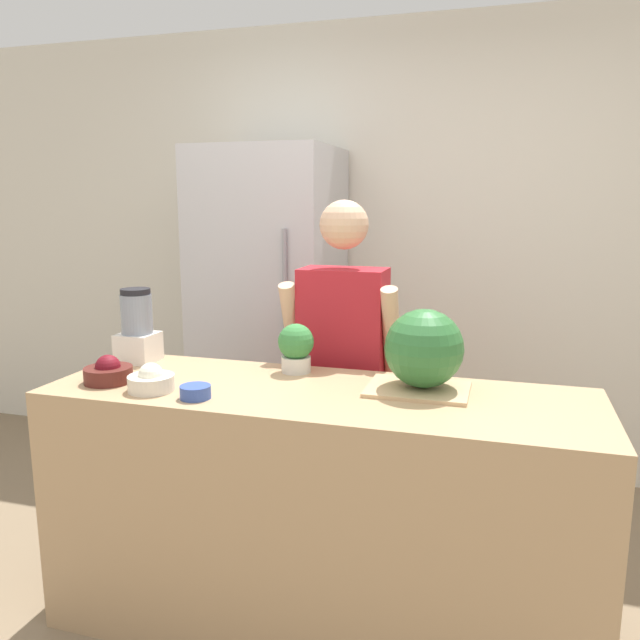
{
  "coord_description": "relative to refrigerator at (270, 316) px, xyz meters",
  "views": [
    {
      "loc": [
        0.62,
        -1.72,
        1.59
      ],
      "look_at": [
        0.0,
        0.35,
        1.18
      ],
      "focal_mm": 35.0,
      "sensor_mm": 36.0,
      "label": 1
    }
  ],
  "objects": [
    {
      "name": "bowl_small_blue",
      "position": [
        0.29,
        -1.45,
        0.01
      ],
      "size": [
        0.11,
        0.11,
        0.05
      ],
      "color": "#334C9E",
      "rests_on": "counter_island"
    },
    {
      "name": "potted_plant",
      "position": [
        0.51,
        -1.03,
        0.09
      ],
      "size": [
        0.14,
        0.14,
        0.19
      ],
      "color": "beige",
      "rests_on": "counter_island"
    },
    {
      "name": "bowl_cream",
      "position": [
        0.1,
        -1.42,
        0.02
      ],
      "size": [
        0.16,
        0.16,
        0.1
      ],
      "color": "beige",
      "rests_on": "counter_island"
    },
    {
      "name": "wall_back",
      "position": [
        0.66,
        0.4,
        0.36
      ],
      "size": [
        8.0,
        0.06,
        2.6
      ],
      "color": "silver",
      "rests_on": "ground_plane"
    },
    {
      "name": "cutting_board",
      "position": [
        1.0,
        -1.15,
        -0.01
      ],
      "size": [
        0.36,
        0.27,
        0.01
      ],
      "color": "tan",
      "rests_on": "counter_island"
    },
    {
      "name": "refrigerator",
      "position": [
        0.0,
        0.0,
        0.0
      ],
      "size": [
        0.74,
        0.72,
        1.88
      ],
      "color": "#B7B7BC",
      "rests_on": "ground_plane"
    },
    {
      "name": "watermelon",
      "position": [
        1.02,
        -1.14,
        0.14
      ],
      "size": [
        0.28,
        0.28,
        0.28
      ],
      "color": "#2D6B33",
      "rests_on": "cutting_board"
    },
    {
      "name": "person",
      "position": [
        0.62,
        -0.73,
        -0.12
      ],
      "size": [
        0.5,
        0.26,
        1.59
      ],
      "color": "gray",
      "rests_on": "ground_plane"
    },
    {
      "name": "blender",
      "position": [
        -0.18,
        -1.06,
        0.13
      ],
      "size": [
        0.15,
        0.15,
        0.31
      ],
      "color": "silver",
      "rests_on": "counter_island"
    },
    {
      "name": "counter_island",
      "position": [
        0.66,
        -1.25,
        -0.48
      ],
      "size": [
        1.96,
        0.63,
        0.93
      ],
      "color": "tan",
      "rests_on": "ground_plane"
    },
    {
      "name": "bowl_cherries",
      "position": [
        -0.11,
        -1.37,
        0.02
      ],
      "size": [
        0.18,
        0.18,
        0.1
      ],
      "color": "#511E19",
      "rests_on": "counter_island"
    }
  ]
}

